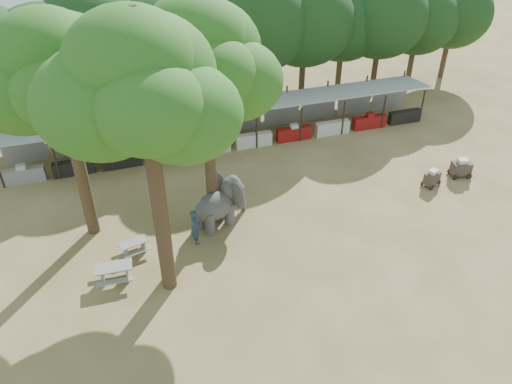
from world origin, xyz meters
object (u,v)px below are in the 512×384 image
object	(u,v)px
yard_tree_center	(139,89)
picnic_table_far	(134,246)
cart_front	(432,178)
yard_tree_left	(55,75)
picnic_table_near	(114,271)
handler	(195,227)
yard_tree_back	(200,60)
elephant	(221,202)
cart_back	(461,168)

from	to	relation	value
yard_tree_center	picnic_table_far	distance (m)	9.18
cart_front	yard_tree_center	bearing A→B (deg)	167.32
yard_tree_left	cart_front	bearing A→B (deg)	-5.57
picnic_table_near	cart_front	size ratio (longest dim) A/B	1.34
picnic_table_far	cart_front	size ratio (longest dim) A/B	1.27
yard_tree_center	handler	world-z (taller)	yard_tree_center
yard_tree_back	handler	world-z (taller)	yard_tree_back
yard_tree_center	picnic_table_far	size ratio (longest dim) A/B	7.67
yard_tree_back	handler	distance (m)	7.84
yard_tree_left	handler	world-z (taller)	yard_tree_left
elephant	cart_front	distance (m)	12.39
handler	picnic_table_far	world-z (taller)	handler
cart_front	cart_back	xyz separation A→B (m)	(2.18, 0.31, 0.07)
picnic_table_near	picnic_table_far	distance (m)	1.91
yard_tree_back	picnic_table_near	distance (m)	10.01
picnic_table_far	cart_front	world-z (taller)	cart_front
yard_tree_center	yard_tree_back	xyz separation A→B (m)	(3.00, 4.00, -0.67)
picnic_table_near	picnic_table_far	world-z (taller)	picnic_table_near
picnic_table_near	handler	bearing A→B (deg)	22.19
cart_front	yard_tree_left	bearing A→B (deg)	150.46
yard_tree_back	picnic_table_far	bearing A→B (deg)	-159.53
elephant	cart_front	size ratio (longest dim) A/B	2.68
yard_tree_back	picnic_table_near	world-z (taller)	yard_tree_back
yard_tree_back	elephant	bearing A→B (deg)	-44.35
yard_tree_back	elephant	distance (m)	7.33
elephant	yard_tree_back	bearing A→B (deg)	111.37
picnic_table_near	picnic_table_far	size ratio (longest dim) A/B	1.06
yard_tree_center	cart_back	xyz separation A→B (m)	(18.03, 3.47, -8.63)
handler	cart_front	xyz separation A→B (m)	(13.95, 0.82, -0.45)
yard_tree_left	cart_back	size ratio (longest dim) A/B	8.31
elephant	handler	xyz separation A→B (m)	(-1.59, -1.18, -0.29)
picnic_table_near	cart_front	bearing A→B (deg)	9.33
elephant	picnic_table_far	xyz separation A→B (m)	(-4.57, -1.05, -0.81)
yard_tree_back	handler	bearing A→B (deg)	-123.67
picnic_table_near	cart_front	world-z (taller)	cart_front
picnic_table_far	handler	bearing A→B (deg)	-16.66
handler	picnic_table_near	bearing A→B (deg)	109.08
yard_tree_center	handler	xyz separation A→B (m)	(1.89, 2.34, -8.25)
cart_front	cart_back	size ratio (longest dim) A/B	0.94
picnic_table_near	yard_tree_back	bearing A→B (deg)	33.49
yard_tree_left	cart_back	world-z (taller)	yard_tree_left
elephant	cart_back	world-z (taller)	elephant
handler	yard_tree_back	bearing A→B (deg)	-34.73
cart_front	elephant	bearing A→B (deg)	154.34
cart_back	cart_front	bearing A→B (deg)	-160.79
yard_tree_left	picnic_table_near	world-z (taller)	yard_tree_left
picnic_table_near	cart_front	xyz separation A→B (m)	(17.97, 2.29, -0.02)
elephant	picnic_table_near	xyz separation A→B (m)	(-5.61, -2.66, -0.72)
yard_tree_left	cart_front	xyz separation A→B (m)	(18.84, -1.84, -7.69)
yard_tree_back	cart_front	world-z (taller)	yard_tree_back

